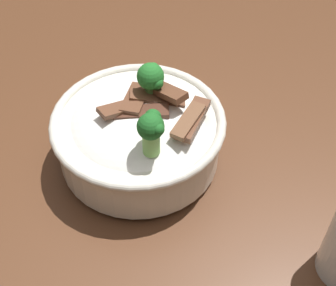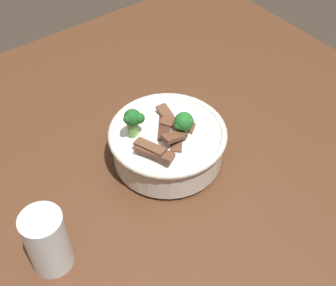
# 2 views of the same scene
# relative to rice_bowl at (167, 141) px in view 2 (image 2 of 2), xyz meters

# --- Properties ---
(dining_table) EXTENTS (1.13, 1.07, 0.79)m
(dining_table) POSITION_rel_rice_bowl_xyz_m (0.01, 0.01, -0.15)
(dining_table) COLOR #56331E
(dining_table) RESTS_ON ground
(rice_bowl) EXTENTS (0.22, 0.22, 0.14)m
(rice_bowl) POSITION_rel_rice_bowl_xyz_m (0.00, 0.00, 0.00)
(rice_bowl) COLOR silver
(rice_bowl) RESTS_ON dining_table
(drinking_glass) EXTENTS (0.07, 0.07, 0.12)m
(drinking_glass) POSITION_rel_rice_bowl_xyz_m (0.28, 0.06, -0.00)
(drinking_glass) COLOR white
(drinking_glass) RESTS_ON dining_table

